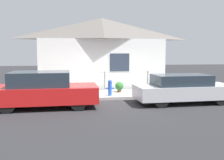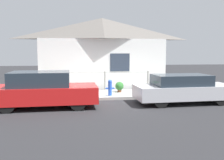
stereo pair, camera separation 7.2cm
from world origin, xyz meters
TOP-DOWN VIEW (x-y plane):
  - ground_plane at (0.00, 0.00)m, footprint 60.00×60.00m
  - sidewalk at (0.00, 1.15)m, footprint 24.00×2.31m
  - house at (0.00, 3.65)m, footprint 7.56×2.23m
  - fence at (0.00, 2.16)m, footprint 4.90×0.10m
  - car_left at (-2.82, -1.09)m, footprint 4.16×1.86m
  - car_right at (3.03, -1.09)m, footprint 4.29×1.74m
  - fire_hydrant at (0.05, 0.46)m, footprint 0.43×0.19m
  - potted_plant_near_hydrant at (0.66, 1.40)m, footprint 0.43×0.43m
  - potted_plant_by_fence at (-2.57, 2.05)m, footprint 0.46×0.46m

SIDE VIEW (x-z plane):
  - ground_plane at x=0.00m, z-range 0.00..0.00m
  - sidewalk at x=0.00m, z-range 0.00..0.13m
  - potted_plant_near_hydrant at x=0.66m, z-range 0.17..0.70m
  - potted_plant_by_fence at x=-2.57m, z-range 0.17..0.75m
  - fire_hydrant at x=0.05m, z-range 0.15..0.92m
  - car_right at x=3.03m, z-range 0.01..1.25m
  - fence at x=0.00m, z-range 0.19..1.22m
  - car_left at x=-2.82m, z-range -0.01..1.43m
  - house at x=0.00m, z-range 1.24..5.44m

